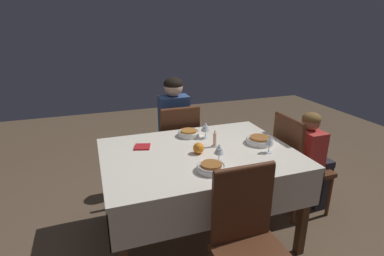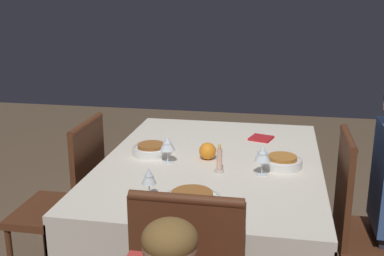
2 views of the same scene
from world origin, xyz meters
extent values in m
cube|color=silver|center=(0.00, 0.00, 0.75)|extent=(1.48, 1.08, 0.04)
cube|color=silver|center=(0.00, 0.53, 0.60)|extent=(1.48, 0.01, 0.26)
cube|color=silver|center=(0.00, -0.53, 0.60)|extent=(1.48, 0.01, 0.26)
cube|color=silver|center=(0.73, 0.00, 0.60)|extent=(0.01, 1.08, 0.26)
cube|color=#4C2D19|center=(0.67, 0.47, 0.37)|extent=(0.06, 0.06, 0.73)
cube|color=#4C2D19|center=(0.67, -0.47, 0.37)|extent=(0.06, 0.06, 0.73)
cube|color=#562D19|center=(-0.05, -0.84, 0.43)|extent=(0.43, 0.43, 0.04)
cube|color=#562D19|center=(-0.05, -0.64, 0.69)|extent=(0.39, 0.03, 0.49)
cylinder|color=#562D19|center=(-0.05, -0.64, 0.93)|extent=(0.39, 0.04, 0.04)
cylinder|color=#562D19|center=(-0.84, -0.03, 0.93)|extent=(0.04, 0.39, 0.04)
cube|color=#562D19|center=(-0.04, 0.84, 0.43)|extent=(0.43, 0.43, 0.04)
cube|color=#562D19|center=(-0.04, 0.64, 0.69)|extent=(0.39, 0.03, 0.49)
cylinder|color=#562D19|center=(-0.04, 0.64, 0.93)|extent=(0.39, 0.04, 0.04)
cylinder|color=#562D19|center=(0.15, 1.03, 0.20)|extent=(0.03, 0.03, 0.41)
cylinder|color=#562D19|center=(0.15, 0.65, 0.20)|extent=(0.03, 0.03, 0.41)
sphere|color=#9E7051|center=(-1.07, -0.03, 0.89)|extent=(0.16, 0.16, 0.16)
ellipsoid|color=brown|center=(-1.07, -0.03, 0.91)|extent=(0.16, 0.16, 0.11)
cylinder|color=white|center=(-0.03, -0.35, 0.79)|extent=(0.19, 0.19, 0.04)
torus|color=white|center=(-0.03, -0.35, 0.81)|extent=(0.19, 0.19, 0.01)
cylinder|color=#B2702D|center=(-0.03, -0.35, 0.81)|extent=(0.14, 0.14, 0.02)
cylinder|color=white|center=(-0.16, -0.26, 0.77)|extent=(0.06, 0.06, 0.00)
cylinder|color=white|center=(-0.16, -0.26, 0.80)|extent=(0.01, 0.01, 0.06)
cone|color=white|center=(-0.16, -0.26, 0.87)|extent=(0.08, 0.08, 0.08)
cylinder|color=white|center=(-0.16, -0.26, 0.86)|extent=(0.05, 0.05, 0.03)
cylinder|color=white|center=(-0.54, 0.00, 0.79)|extent=(0.23, 0.23, 0.04)
torus|color=white|center=(-0.54, 0.00, 0.81)|extent=(0.22, 0.22, 0.01)
cylinder|color=#995B28|center=(-0.54, 0.00, 0.81)|extent=(0.16, 0.16, 0.02)
cylinder|color=white|center=(-0.51, 0.18, 0.77)|extent=(0.06, 0.06, 0.00)
cylinder|color=white|center=(-0.51, 0.18, 0.80)|extent=(0.01, 0.01, 0.06)
cone|color=white|center=(-0.51, 0.18, 0.87)|extent=(0.06, 0.06, 0.07)
cylinder|color=white|center=(-0.51, 0.18, 0.86)|extent=(0.04, 0.04, 0.03)
cylinder|color=white|center=(0.03, 0.32, 0.79)|extent=(0.20, 0.20, 0.04)
torus|color=white|center=(0.03, 0.32, 0.81)|extent=(0.19, 0.19, 0.01)
cylinder|color=#995B28|center=(0.03, 0.32, 0.81)|extent=(0.14, 0.14, 0.02)
cylinder|color=white|center=(-0.08, 0.21, 0.77)|extent=(0.06, 0.06, 0.00)
cylinder|color=white|center=(-0.08, 0.21, 0.80)|extent=(0.01, 0.01, 0.06)
cone|color=white|center=(-0.08, 0.21, 0.87)|extent=(0.08, 0.08, 0.07)
cylinder|color=white|center=(-0.08, 0.21, 0.86)|extent=(0.05, 0.05, 0.03)
cylinder|color=beige|center=(-0.16, -0.06, 0.77)|extent=(0.05, 0.05, 0.01)
cylinder|color=beige|center=(-0.16, -0.06, 0.83)|extent=(0.03, 0.03, 0.10)
ellipsoid|color=#F9C64C|center=(-0.16, -0.06, 0.89)|extent=(0.01, 0.01, 0.03)
sphere|color=orange|center=(0.01, 0.02, 0.81)|extent=(0.09, 0.09, 0.09)
cube|color=red|center=(0.40, -0.23, 0.77)|extent=(0.15, 0.15, 0.01)
camera|label=1|loc=(0.74, 1.99, 1.72)|focal=28.00mm
camera|label=2|loc=(-2.26, -0.32, 1.59)|focal=45.00mm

